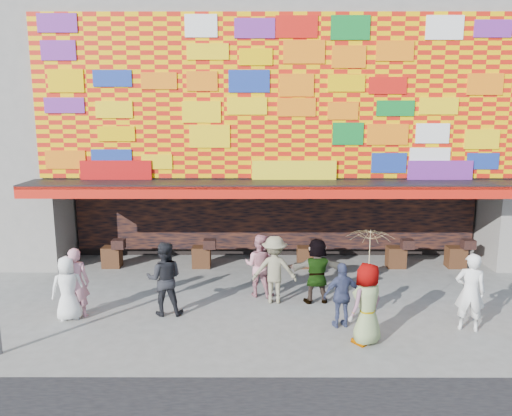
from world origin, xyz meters
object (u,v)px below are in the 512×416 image
object	(u,v)px
ped_e	(342,295)
ped_h	(470,292)
ped_d	(274,270)
ped_c	(164,279)
parasol	(369,250)
ped_a	(68,288)
ped_f	(317,271)
ped_b	(76,283)
ped_g	(367,304)
ped_i	(260,265)

from	to	relation	value
ped_e	ped_h	size ratio (longest dim) A/B	0.85
ped_d	ped_h	world-z (taller)	ped_h
ped_c	parasol	xyz separation A→B (m)	(4.81, -1.63, 1.21)
ped_a	ped_f	size ratio (longest dim) A/B	0.91
ped_b	parasol	world-z (taller)	parasol
ped_c	ped_e	size ratio (longest dim) A/B	1.19
ped_a	ped_e	distance (m)	6.76
ped_h	ped_d	bearing A→B (deg)	-5.77
ped_e	ped_f	distance (m)	1.64
ped_a	ped_d	world-z (taller)	ped_d
ped_d	ped_b	bearing A→B (deg)	13.70
ped_a	ped_c	xyz separation A→B (m)	(2.35, 0.33, 0.14)
ped_h	ped_g	bearing A→B (deg)	30.53
ped_c	parasol	distance (m)	5.22
ped_f	ped_g	xyz separation A→B (m)	(0.83, -2.46, 0.04)
ped_b	ped_a	bearing A→B (deg)	41.14
ped_i	ped_h	bearing A→B (deg)	172.70
ped_h	parasol	size ratio (longest dim) A/B	1.00
ped_c	ped_b	bearing A→B (deg)	1.72
ped_i	parasol	distance (m)	4.00
ped_f	ped_i	world-z (taller)	ped_f
ped_a	ped_b	world-z (taller)	ped_b
ped_b	ped_d	size ratio (longest dim) A/B	0.98
ped_b	ped_f	xyz separation A→B (m)	(6.18, 1.00, -0.01)
ped_a	ped_h	xyz separation A→B (m)	(9.74, -0.59, 0.13)
ped_i	parasol	world-z (taller)	parasol
ped_g	parasol	size ratio (longest dim) A/B	0.99
ped_a	ped_f	world-z (taller)	ped_f
ped_c	ped_d	distance (m)	2.95
ped_e	ped_h	xyz separation A→B (m)	(2.99, -0.17, 0.15)
ped_e	ped_i	bearing A→B (deg)	-58.99
ped_d	ped_g	size ratio (longest dim) A/B	0.99
ped_b	ped_d	distance (m)	5.13
ped_g	ped_h	world-z (taller)	ped_h
ped_g	ped_i	size ratio (longest dim) A/B	1.05
ped_a	ped_c	world-z (taller)	ped_c
ped_d	parasol	xyz separation A→B (m)	(1.97, -2.46, 1.24)
ped_b	ped_f	world-z (taller)	ped_b
ped_b	ped_c	bearing A→B (deg)	177.87
ped_g	ped_b	bearing A→B (deg)	-49.97
ped_a	ped_i	world-z (taller)	ped_i
ped_f	ped_g	distance (m)	2.59
ped_b	ped_h	world-z (taller)	ped_h
ped_c	ped_h	world-z (taller)	ped_c
ped_h	ped_c	bearing A→B (deg)	8.10
ped_b	parasol	size ratio (longest dim) A/B	0.96
ped_b	ped_d	bearing A→B (deg)	-175.34
ped_b	ped_e	bearing A→B (deg)	168.40
ped_e	ped_g	world-z (taller)	ped_g
ped_f	ped_h	xyz separation A→B (m)	(3.42, -1.75, 0.05)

